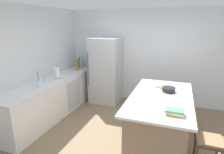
{
  "coord_description": "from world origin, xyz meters",
  "views": [
    {
      "loc": [
        0.73,
        -3.01,
        2.17
      ],
      "look_at": [
        -0.69,
        0.94,
        1.0
      ],
      "focal_mm": 30.13,
      "sensor_mm": 36.0,
      "label": 1
    }
  ],
  "objects_px": {
    "olive_oil_bottle": "(77,66)",
    "cookbook_stack": "(175,112)",
    "whiskey_bottle": "(79,63)",
    "hot_sauce_bottle": "(81,65)",
    "flower_vase": "(39,82)",
    "bar_stool": "(208,146)",
    "gin_bottle": "(81,64)",
    "refrigerator": "(106,71)",
    "sink_faucet": "(45,75)",
    "mixing_bowl": "(169,90)",
    "cutting_board": "(164,87)",
    "vinegar_bottle": "(77,66)",
    "kitchen_island": "(159,119)",
    "paper_towel_roll": "(57,73)"
  },
  "relations": [
    {
      "from": "paper_towel_roll",
      "to": "cookbook_stack",
      "type": "distance_m",
      "value": 2.98
    },
    {
      "from": "kitchen_island",
      "to": "olive_oil_bottle",
      "type": "distance_m",
      "value": 2.89
    },
    {
      "from": "flower_vase",
      "to": "olive_oil_bottle",
      "type": "bearing_deg",
      "value": 90.45
    },
    {
      "from": "olive_oil_bottle",
      "to": "vinegar_bottle",
      "type": "bearing_deg",
      "value": 123.7
    },
    {
      "from": "whiskey_bottle",
      "to": "gin_bottle",
      "type": "height_order",
      "value": "gin_bottle"
    },
    {
      "from": "sink_faucet",
      "to": "cutting_board",
      "type": "relative_size",
      "value": 0.94
    },
    {
      "from": "refrigerator",
      "to": "mixing_bowl",
      "type": "relative_size",
      "value": 7.22
    },
    {
      "from": "mixing_bowl",
      "to": "hot_sauce_bottle",
      "type": "bearing_deg",
      "value": 153.45
    },
    {
      "from": "vinegar_bottle",
      "to": "olive_oil_bottle",
      "type": "bearing_deg",
      "value": -56.3
    },
    {
      "from": "bar_stool",
      "to": "cutting_board",
      "type": "xyz_separation_m",
      "value": [
        -0.74,
        1.22,
        0.4
      ]
    },
    {
      "from": "cookbook_stack",
      "to": "cutting_board",
      "type": "relative_size",
      "value": 0.84
    },
    {
      "from": "bar_stool",
      "to": "flower_vase",
      "type": "relative_size",
      "value": 2.01
    },
    {
      "from": "whiskey_bottle",
      "to": "kitchen_island",
      "type": "bearing_deg",
      "value": -33.1
    },
    {
      "from": "flower_vase",
      "to": "whiskey_bottle",
      "type": "distance_m",
      "value": 1.99
    },
    {
      "from": "kitchen_island",
      "to": "bar_stool",
      "type": "xyz_separation_m",
      "value": [
        0.74,
        -0.71,
        0.07
      ]
    },
    {
      "from": "olive_oil_bottle",
      "to": "cookbook_stack",
      "type": "relative_size",
      "value": 1.18
    },
    {
      "from": "refrigerator",
      "to": "whiskey_bottle",
      "type": "bearing_deg",
      "value": 169.26
    },
    {
      "from": "flower_vase",
      "to": "mixing_bowl",
      "type": "bearing_deg",
      "value": 12.11
    },
    {
      "from": "refrigerator",
      "to": "sink_faucet",
      "type": "height_order",
      "value": "refrigerator"
    },
    {
      "from": "hot_sauce_bottle",
      "to": "mixing_bowl",
      "type": "relative_size",
      "value": 0.91
    },
    {
      "from": "hot_sauce_bottle",
      "to": "olive_oil_bottle",
      "type": "xyz_separation_m",
      "value": [
        0.03,
        -0.28,
        0.04
      ]
    },
    {
      "from": "gin_bottle",
      "to": "cookbook_stack",
      "type": "height_order",
      "value": "gin_bottle"
    },
    {
      "from": "whiskey_bottle",
      "to": "gin_bottle",
      "type": "relative_size",
      "value": 0.82
    },
    {
      "from": "sink_faucet",
      "to": "flower_vase",
      "type": "bearing_deg",
      "value": -70.9
    },
    {
      "from": "paper_towel_roll",
      "to": "whiskey_bottle",
      "type": "relative_size",
      "value": 1.08
    },
    {
      "from": "olive_oil_bottle",
      "to": "sink_faucet",
      "type": "bearing_deg",
      "value": -95.14
    },
    {
      "from": "kitchen_island",
      "to": "sink_faucet",
      "type": "relative_size",
      "value": 6.79
    },
    {
      "from": "kitchen_island",
      "to": "flower_vase",
      "type": "xyz_separation_m",
      "value": [
        -2.49,
        -0.27,
        0.54
      ]
    },
    {
      "from": "whiskey_bottle",
      "to": "hot_sauce_bottle",
      "type": "bearing_deg",
      "value": -47.28
    },
    {
      "from": "whiskey_bottle",
      "to": "cutting_board",
      "type": "bearing_deg",
      "value": -24.56
    },
    {
      "from": "olive_oil_bottle",
      "to": "cutting_board",
      "type": "height_order",
      "value": "olive_oil_bottle"
    },
    {
      "from": "kitchen_island",
      "to": "mixing_bowl",
      "type": "height_order",
      "value": "mixing_bowl"
    },
    {
      "from": "bar_stool",
      "to": "cutting_board",
      "type": "relative_size",
      "value": 2.05
    },
    {
      "from": "hot_sauce_bottle",
      "to": "cutting_board",
      "type": "xyz_separation_m",
      "value": [
        2.54,
        -1.1,
        -0.06
      ]
    },
    {
      "from": "vinegar_bottle",
      "to": "sink_faucet",
      "type": "bearing_deg",
      "value": -91.96
    },
    {
      "from": "hot_sauce_bottle",
      "to": "cutting_board",
      "type": "relative_size",
      "value": 0.72
    },
    {
      "from": "sink_faucet",
      "to": "gin_bottle",
      "type": "relative_size",
      "value": 0.85
    },
    {
      "from": "bar_stool",
      "to": "olive_oil_bottle",
      "type": "xyz_separation_m",
      "value": [
        -3.24,
        2.04,
        0.49
      ]
    },
    {
      "from": "kitchen_island",
      "to": "paper_towel_roll",
      "type": "relative_size",
      "value": 6.53
    },
    {
      "from": "bar_stool",
      "to": "olive_oil_bottle",
      "type": "height_order",
      "value": "olive_oil_bottle"
    },
    {
      "from": "whiskey_bottle",
      "to": "cutting_board",
      "type": "relative_size",
      "value": 0.9
    },
    {
      "from": "bar_stool",
      "to": "hot_sauce_bottle",
      "type": "distance_m",
      "value": 4.04
    },
    {
      "from": "bar_stool",
      "to": "hot_sauce_bottle",
      "type": "relative_size",
      "value": 2.86
    },
    {
      "from": "olive_oil_bottle",
      "to": "cookbook_stack",
      "type": "xyz_separation_m",
      "value": [
        2.76,
        -2.0,
        -0.07
      ]
    },
    {
      "from": "flower_vase",
      "to": "kitchen_island",
      "type": "bearing_deg",
      "value": 6.17
    },
    {
      "from": "sink_faucet",
      "to": "whiskey_bottle",
      "type": "relative_size",
      "value": 1.04
    },
    {
      "from": "refrigerator",
      "to": "hot_sauce_bottle",
      "type": "bearing_deg",
      "value": 175.0
    },
    {
      "from": "bar_stool",
      "to": "gin_bottle",
      "type": "relative_size",
      "value": 1.86
    },
    {
      "from": "vinegar_bottle",
      "to": "mixing_bowl",
      "type": "xyz_separation_m",
      "value": [
        2.68,
        -1.14,
        -0.05
      ]
    },
    {
      "from": "flower_vase",
      "to": "hot_sauce_bottle",
      "type": "relative_size",
      "value": 1.42
    }
  ]
}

